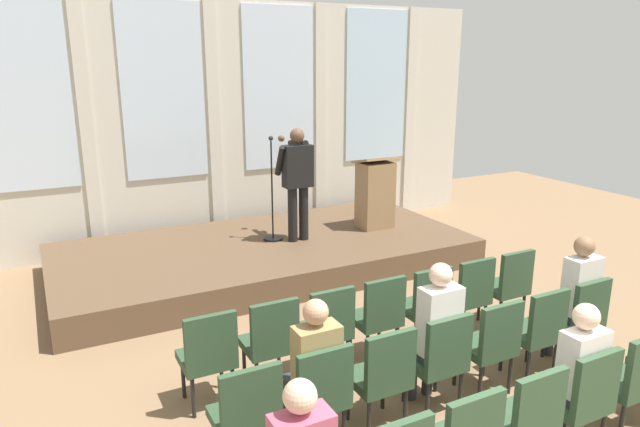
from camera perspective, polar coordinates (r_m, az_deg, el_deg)
name	(u,v)px	position (r m, az deg, el deg)	size (l,w,h in m)	color
rear_partition	(227,120)	(9.77, -9.28, 9.21)	(9.79, 0.14, 3.94)	beige
stage_platform	(266,255)	(8.58, -5.44, -4.10)	(5.96, 2.84, 0.40)	brown
speaker	(297,176)	(8.34, -2.30, 3.71)	(0.50, 0.69, 1.67)	black
mic_stand	(273,218)	(8.52, -4.74, -0.44)	(0.28, 0.28, 1.55)	black
lectern	(375,193)	(9.12, 5.51, 2.00)	(0.60, 0.48, 1.16)	#93724C
chair_r0_c0	(208,353)	(5.25, -11.05, -13.46)	(0.46, 0.44, 0.94)	black
chair_r0_c1	(271,338)	(5.42, -4.94, -12.27)	(0.46, 0.44, 0.94)	black
chair_r0_c2	(327,325)	(5.64, 0.71, -11.05)	(0.46, 0.44, 0.94)	black
chair_r0_c3	(378,313)	(5.91, 5.84, -9.84)	(0.46, 0.44, 0.94)	black
chair_r0_c4	(425,302)	(6.22, 10.45, -8.67)	(0.46, 0.44, 0.94)	black
chair_r0_c5	(468,292)	(6.58, 14.57, -7.58)	(0.46, 0.44, 0.94)	black
chair_r0_c6	(508,283)	(6.96, 18.23, -6.57)	(0.46, 0.44, 0.94)	black
chair_r1_c0	(247,412)	(4.46, -7.29, -19.00)	(0.46, 0.44, 0.94)	black
chair_r1_c1	(319,391)	(4.65, -0.14, -17.27)	(0.46, 0.44, 0.94)	black
audience_r1_c1	(314,365)	(4.62, -0.63, -14.88)	(0.36, 0.39, 1.28)	#2D2D33
chair_r1_c2	(382,373)	(4.90, 6.23, -15.48)	(0.46, 0.44, 0.94)	black
chair_r1_c3	(439,356)	(5.21, 11.81, -13.73)	(0.46, 0.44, 0.94)	black
audience_r1_c3	(435,329)	(5.16, 11.39, -11.19)	(0.36, 0.39, 1.37)	#2D2D33
chair_r1_c4	(491,341)	(5.57, 16.65, -12.09)	(0.46, 0.44, 0.94)	black
chair_r1_c5	(537,328)	(5.96, 20.84, -10.59)	(0.46, 0.44, 0.94)	black
chair_r1_c6	(580,316)	(6.38, 24.45, -9.24)	(0.46, 0.44, 0.94)	black
audience_r1_c6	(576,293)	(6.35, 24.11, -7.23)	(0.36, 0.39, 1.35)	#2D2D33
chair_r2_c3	(525,417)	(4.62, 19.76, -18.50)	(0.46, 0.44, 0.94)	black
chair_r2_c4	(581,395)	(5.02, 24.58, -16.14)	(0.46, 0.44, 0.94)	black
audience_r2_c4	(575,370)	(4.98, 24.04, -14.02)	(0.36, 0.39, 1.27)	#2D2D33
chair_r2_c5	(631,376)	(5.45, 28.58, -14.06)	(0.46, 0.44, 0.94)	black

